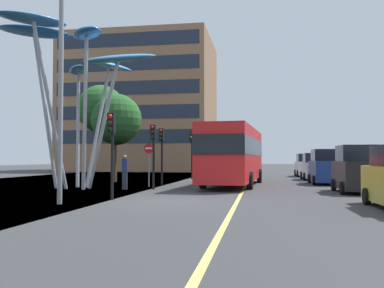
{
  "coord_description": "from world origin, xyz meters",
  "views": [
    {
      "loc": [
        3.5,
        -16.0,
        1.65
      ],
      "look_at": [
        -0.38,
        7.98,
        2.5
      ],
      "focal_mm": 39.39,
      "sensor_mm": 36.0,
      "label": 1
    }
  ],
  "objects_px": {
    "leaf_sculpture": "(83,60)",
    "car_parked_far": "(326,168)",
    "no_entry_sign": "(149,158)",
    "traffic_light_kerb_far": "(153,143)",
    "car_side_street": "(315,167)",
    "street_lamp": "(68,54)",
    "traffic_light_island_mid": "(162,144)",
    "traffic_light_opposite": "(192,145)",
    "red_bus": "(234,152)",
    "car_parked_mid": "(356,171)",
    "traffic_light_kerb_near": "(112,137)",
    "pedestrian": "(125,172)",
    "car_far_side": "(307,166)"
  },
  "relations": [
    {
      "from": "leaf_sculpture",
      "to": "car_parked_far",
      "type": "relative_size",
      "value": 2.21
    },
    {
      "from": "car_parked_far",
      "to": "no_entry_sign",
      "type": "distance_m",
      "value": 11.56
    },
    {
      "from": "traffic_light_kerb_far",
      "to": "car_parked_far",
      "type": "bearing_deg",
      "value": 33.4
    },
    {
      "from": "car_side_street",
      "to": "street_lamp",
      "type": "relative_size",
      "value": 0.44
    },
    {
      "from": "traffic_light_island_mid",
      "to": "traffic_light_opposite",
      "type": "xyz_separation_m",
      "value": [
        0.6,
        8.05,
        0.18
      ]
    },
    {
      "from": "red_bus",
      "to": "leaf_sculpture",
      "type": "height_order",
      "value": "leaf_sculpture"
    },
    {
      "from": "car_parked_far",
      "to": "car_side_street",
      "type": "height_order",
      "value": "car_parked_far"
    },
    {
      "from": "traffic_light_island_mid",
      "to": "car_parked_far",
      "type": "bearing_deg",
      "value": 14.24
    },
    {
      "from": "traffic_light_opposite",
      "to": "car_parked_mid",
      "type": "distance_m",
      "value": 16.05
    },
    {
      "from": "car_side_street",
      "to": "car_parked_far",
      "type": "bearing_deg",
      "value": -89.76
    },
    {
      "from": "traffic_light_kerb_near",
      "to": "no_entry_sign",
      "type": "bearing_deg",
      "value": 94.28
    },
    {
      "from": "car_parked_mid",
      "to": "no_entry_sign",
      "type": "height_order",
      "value": "no_entry_sign"
    },
    {
      "from": "pedestrian",
      "to": "red_bus",
      "type": "bearing_deg",
      "value": 36.79
    },
    {
      "from": "car_parked_far",
      "to": "car_side_street",
      "type": "bearing_deg",
      "value": 90.24
    },
    {
      "from": "traffic_light_island_mid",
      "to": "car_side_street",
      "type": "distance_m",
      "value": 13.29
    },
    {
      "from": "red_bus",
      "to": "traffic_light_kerb_near",
      "type": "height_order",
      "value": "red_bus"
    },
    {
      "from": "car_far_side",
      "to": "no_entry_sign",
      "type": "bearing_deg",
      "value": -123.33
    },
    {
      "from": "traffic_light_island_mid",
      "to": "car_far_side",
      "type": "bearing_deg",
      "value": 54.54
    },
    {
      "from": "traffic_light_kerb_far",
      "to": "traffic_light_island_mid",
      "type": "bearing_deg",
      "value": 96.79
    },
    {
      "from": "car_parked_far",
      "to": "street_lamp",
      "type": "distance_m",
      "value": 18.47
    },
    {
      "from": "car_parked_far",
      "to": "no_entry_sign",
      "type": "bearing_deg",
      "value": -157.81
    },
    {
      "from": "leaf_sculpture",
      "to": "street_lamp",
      "type": "height_order",
      "value": "leaf_sculpture"
    },
    {
      "from": "traffic_light_island_mid",
      "to": "street_lamp",
      "type": "distance_m",
      "value": 11.8
    },
    {
      "from": "traffic_light_kerb_near",
      "to": "no_entry_sign",
      "type": "height_order",
      "value": "traffic_light_kerb_near"
    },
    {
      "from": "traffic_light_opposite",
      "to": "car_far_side",
      "type": "height_order",
      "value": "traffic_light_opposite"
    },
    {
      "from": "red_bus",
      "to": "street_lamp",
      "type": "height_order",
      "value": "street_lamp"
    },
    {
      "from": "traffic_light_opposite",
      "to": "car_parked_far",
      "type": "distance_m",
      "value": 11.28
    },
    {
      "from": "car_parked_mid",
      "to": "no_entry_sign",
      "type": "relative_size",
      "value": 1.5
    },
    {
      "from": "pedestrian",
      "to": "street_lamp",
      "type": "bearing_deg",
      "value": -88.04
    },
    {
      "from": "leaf_sculpture",
      "to": "pedestrian",
      "type": "xyz_separation_m",
      "value": [
        2.72,
        -0.64,
        -6.32
      ]
    },
    {
      "from": "traffic_light_kerb_far",
      "to": "street_lamp",
      "type": "height_order",
      "value": "street_lamp"
    },
    {
      "from": "no_entry_sign",
      "to": "street_lamp",
      "type": "bearing_deg",
      "value": -92.85
    },
    {
      "from": "car_parked_mid",
      "to": "traffic_light_kerb_far",
      "type": "bearing_deg",
      "value": 177.72
    },
    {
      "from": "leaf_sculpture",
      "to": "traffic_light_kerb_near",
      "type": "relative_size",
      "value": 2.66
    },
    {
      "from": "car_far_side",
      "to": "traffic_light_opposite",
      "type": "bearing_deg",
      "value": -146.29
    },
    {
      "from": "street_lamp",
      "to": "no_entry_sign",
      "type": "distance_m",
      "value": 10.4
    },
    {
      "from": "car_parked_far",
      "to": "no_entry_sign",
      "type": "xyz_separation_m",
      "value": [
        -10.69,
        -4.36,
        0.64
      ]
    },
    {
      "from": "red_bus",
      "to": "car_parked_far",
      "type": "height_order",
      "value": "red_bus"
    },
    {
      "from": "leaf_sculpture",
      "to": "traffic_light_kerb_near",
      "type": "bearing_deg",
      "value": -57.6
    },
    {
      "from": "traffic_light_island_mid",
      "to": "street_lamp",
      "type": "bearing_deg",
      "value": -94.16
    },
    {
      "from": "leaf_sculpture",
      "to": "car_parked_far",
      "type": "height_order",
      "value": "leaf_sculpture"
    },
    {
      "from": "leaf_sculpture",
      "to": "car_parked_far",
      "type": "distance_m",
      "value": 16.54
    },
    {
      "from": "traffic_light_kerb_near",
      "to": "traffic_light_opposite",
      "type": "relative_size",
      "value": 0.91
    },
    {
      "from": "leaf_sculpture",
      "to": "no_entry_sign",
      "type": "bearing_deg",
      "value": 24.5
    },
    {
      "from": "red_bus",
      "to": "traffic_light_opposite",
      "type": "height_order",
      "value": "traffic_light_opposite"
    },
    {
      "from": "pedestrian",
      "to": "car_parked_far",
      "type": "bearing_deg",
      "value": 29.91
    },
    {
      "from": "traffic_light_opposite",
      "to": "no_entry_sign",
      "type": "xyz_separation_m",
      "value": [
        -0.95,
        -9.79,
        -1.05
      ]
    },
    {
      "from": "traffic_light_kerb_near",
      "to": "car_parked_mid",
      "type": "relative_size",
      "value": 0.9
    },
    {
      "from": "traffic_light_kerb_far",
      "to": "no_entry_sign",
      "type": "relative_size",
      "value": 1.35
    },
    {
      "from": "car_far_side",
      "to": "pedestrian",
      "type": "relative_size",
      "value": 2.45
    }
  ]
}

